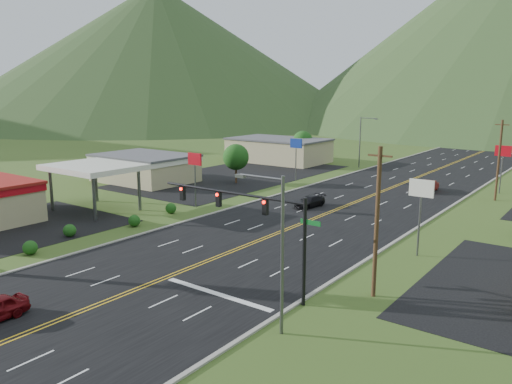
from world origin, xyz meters
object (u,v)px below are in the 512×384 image
Objects in this scene: gas_canopy at (94,168)px; car_red_far at (429,186)px; traffic_signal at (253,215)px; streetlight_east at (277,244)px; streetlight_west at (362,139)px; car_dark_mid at (310,202)px.

car_red_far is (27.03, 33.74, -4.09)m from gas_canopy.
traffic_signal is 29.59m from gas_canopy.
streetlight_east reaches higher than traffic_signal.
traffic_signal is at bearing -72.03° from streetlight_west.
gas_canopy is at bearing 46.30° from car_red_far.
streetlight_west is at bearing 107.97° from traffic_signal.
car_red_far is (16.71, -14.26, -4.40)m from streetlight_west.
streetlight_west is 22.40m from car_red_far.
car_dark_mid is 19.63m from car_red_far.
traffic_signal is 26.24m from car_dark_mid.
car_red_far is (-6.15, 45.74, -4.40)m from streetlight_east.
streetlight_west reaches higher than gas_canopy.
car_dark_mid is at bearing 112.05° from traffic_signal.
streetlight_east is 35.28m from gas_canopy.
car_red_far is at bearing 73.30° from car_dark_mid.
streetlight_west is (-18.16, 56.00, -0.15)m from traffic_signal.
traffic_signal reaches higher than car_dark_mid.
streetlight_east is at bearing -69.14° from streetlight_west.
traffic_signal is 1.46× the size of streetlight_east.
traffic_signal is 2.76× the size of car_red_far.
streetlight_west is (-22.86, 60.00, 0.00)m from streetlight_east.
streetlight_east is 1.00× the size of streetlight_west.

